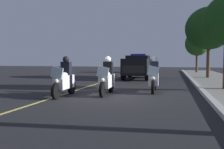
# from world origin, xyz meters

# --- Properties ---
(ground_plane) EXTENTS (80.00, 80.00, 0.00)m
(ground_plane) POSITION_xyz_m (0.00, 0.00, 0.00)
(ground_plane) COLOR black
(curb_strip) EXTENTS (48.00, 0.24, 0.15)m
(curb_strip) POSITION_xyz_m (0.00, 4.02, 0.07)
(curb_strip) COLOR #B7B5AD
(curb_strip) RESTS_ON ground
(lane_stripe_center) EXTENTS (48.00, 0.12, 0.01)m
(lane_stripe_center) POSITION_xyz_m (0.00, -2.12, 0.00)
(lane_stripe_center) COLOR #E0D14C
(lane_stripe_center) RESTS_ON ground
(police_motorcycle_lead_left) EXTENTS (2.14, 0.57, 1.72)m
(police_motorcycle_lead_left) POSITION_xyz_m (0.66, -1.84, 0.70)
(police_motorcycle_lead_left) COLOR black
(police_motorcycle_lead_left) RESTS_ON ground
(police_motorcycle_lead_right) EXTENTS (2.14, 0.57, 1.72)m
(police_motorcycle_lead_right) POSITION_xyz_m (-0.28, -0.21, 0.70)
(police_motorcycle_lead_right) COLOR black
(police_motorcycle_lead_right) RESTS_ON ground
(police_motorcycle_trailing) EXTENTS (2.14, 0.57, 1.72)m
(police_motorcycle_trailing) POSITION_xyz_m (-1.65, 1.77, 0.70)
(police_motorcycle_trailing) COLOR black
(police_motorcycle_trailing) RESTS_ON ground
(police_suv) EXTENTS (4.94, 2.15, 2.05)m
(police_suv) POSITION_xyz_m (-9.05, -0.10, 1.07)
(police_suv) COLOR black
(police_suv) RESTS_ON ground
(tree_far_back) EXTENTS (3.76, 3.76, 5.75)m
(tree_far_back) POSITION_xyz_m (-10.56, 5.47, 4.11)
(tree_far_back) COLOR #4C3823
(tree_far_back) RESTS_ON sidewalk_strip
(tree_behind_suv) EXTENTS (2.75, 2.75, 4.81)m
(tree_behind_suv) POSITION_xyz_m (-18.95, 5.41, 3.46)
(tree_behind_suv) COLOR #4C3823
(tree_behind_suv) RESTS_ON sidewalk_strip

